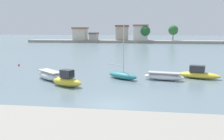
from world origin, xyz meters
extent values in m
plane|color=slate|center=(0.00, 0.00, 0.00)|extent=(400.00, 400.00, 0.00)
ellipsoid|color=white|center=(-8.88, 8.63, 0.50)|extent=(4.93, 4.56, 1.01)
cube|color=#AFAFAF|center=(-8.88, 8.63, 1.06)|extent=(3.99, 3.70, 0.10)
ellipsoid|color=yellow|center=(-5.74, 5.59, 0.48)|extent=(3.99, 2.66, 0.95)
cube|color=#333338|center=(-5.71, 5.58, 1.39)|extent=(1.57, 1.35, 0.87)
cube|color=black|center=(-5.09, 5.34, 1.48)|extent=(0.38, 0.81, 0.61)
ellipsoid|color=teal|center=(-0.15, 10.31, 0.43)|extent=(4.26, 3.42, 0.86)
cylinder|color=silver|center=(-0.06, 10.25, 3.81)|extent=(0.10, 0.10, 5.92)
cylinder|color=#B7B7BC|center=(-1.02, 10.87, 1.67)|extent=(1.77, 1.19, 0.08)
ellipsoid|color=white|center=(4.86, 10.34, 0.40)|extent=(4.95, 2.25, 0.80)
cube|color=#AFAFAF|center=(4.86, 10.34, 0.88)|extent=(3.97, 1.85, 0.15)
ellipsoid|color=yellow|center=(9.30, 11.95, 0.41)|extent=(5.36, 3.14, 0.82)
cube|color=#333338|center=(9.06, 12.03, 1.22)|extent=(1.99, 1.53, 0.80)
cube|color=black|center=(9.89, 11.76, 1.30)|extent=(0.36, 0.92, 0.56)
sphere|color=red|center=(-18.37, 18.58, 0.16)|extent=(0.31, 0.31, 0.31)
cube|color=gray|center=(0.00, 86.96, 0.53)|extent=(98.53, 7.32, 1.06)
cube|color=beige|center=(-26.58, 87.93, 3.47)|extent=(5.64, 5.92, 4.82)
cube|color=#995B42|center=(-26.58, 87.93, 6.23)|extent=(6.21, 6.51, 0.70)
cube|color=#B2A38E|center=(-20.08, 86.30, 2.36)|extent=(3.28, 4.73, 2.61)
cube|color=#565156|center=(-20.08, 86.30, 4.01)|extent=(3.61, 5.20, 0.70)
cube|color=#B2A38E|center=(-7.82, 87.93, 3.94)|extent=(5.28, 3.38, 5.76)
cube|color=brown|center=(-7.82, 87.93, 7.17)|extent=(5.81, 3.71, 0.70)
cube|color=beige|center=(0.27, 87.90, 4.04)|extent=(5.95, 5.64, 5.96)
cube|color=#995B42|center=(0.27, 87.90, 7.36)|extent=(6.55, 6.21, 0.70)
cylinder|color=brown|center=(13.94, 88.05, 2.41)|extent=(0.36, 0.36, 2.70)
sphere|color=#2D6B33|center=(13.94, 88.05, 5.42)|extent=(4.15, 4.15, 4.15)
cylinder|color=brown|center=(2.23, 85.53, 2.19)|extent=(0.36, 0.36, 2.27)
sphere|color=#235B2D|center=(2.23, 85.53, 5.00)|extent=(4.17, 4.17, 4.17)
camera|label=1|loc=(2.63, -19.26, 6.22)|focal=39.18mm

